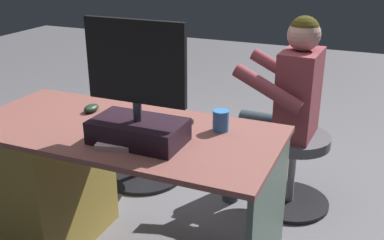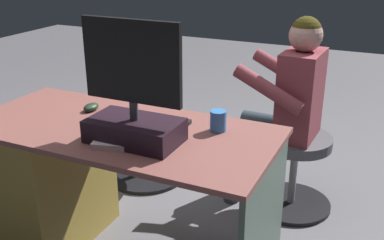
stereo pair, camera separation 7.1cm
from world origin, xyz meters
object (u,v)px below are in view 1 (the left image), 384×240
tv_remote (102,130)px  visitor_chair (292,163)px  desk (61,178)px  teddy_bear (141,88)px  monitor (137,110)px  keyboard (147,120)px  cup (221,121)px  person (283,99)px  office_chair_teddy (143,143)px  computer_mouse (91,108)px

tv_remote → visitor_chair: tv_remote is taller
desk → teddy_bear: teddy_bear is taller
monitor → tv_remote: monitor is taller
keyboard → monitor: bearing=110.0°
monitor → tv_remote: bearing=-7.9°
monitor → teddy_bear: monitor is taller
visitor_chair → monitor: bearing=62.7°
cup → visitor_chair: bearing=-107.1°
teddy_bear → person: 0.92m
cup → office_chair_teddy: size_ratio=0.17×
office_chair_teddy → person: 1.01m
keyboard → teddy_bear: teddy_bear is taller
computer_mouse → keyboard: bearing=177.1°
desk → cup: (-0.81, -0.15, 0.39)m
keyboard → computer_mouse: (0.32, -0.02, 0.01)m
computer_mouse → office_chair_teddy: size_ratio=0.18×
person → monitor: bearing=66.7°
desk → tv_remote: 0.48m
keyboard → office_chair_teddy: size_ratio=0.77×
computer_mouse → office_chair_teddy: computer_mouse is taller
visitor_chair → person: bearing=2.5°
office_chair_teddy → person: size_ratio=0.47×
keyboard → office_chair_teddy: keyboard is taller
computer_mouse → office_chair_teddy: bearing=-81.0°
cup → tv_remote: bearing=25.0°
desk → office_chair_teddy: desk is taller
visitor_chair → cup: bearing=72.9°
monitor → person: bearing=-113.3°
cup → office_chair_teddy: cup is taller
person → office_chair_teddy: bearing=2.5°
desk → monitor: bearing=169.4°
visitor_chair → person: person is taller
tv_remote → cup: bearing=-166.7°
keyboard → visitor_chair: bearing=-127.5°
office_chair_teddy → person: person is taller
monitor → computer_mouse: (0.40, -0.23, -0.13)m
keyboard → person: person is taller
monitor → office_chair_teddy: bearing=-60.9°
keyboard → tv_remote: (0.13, 0.18, -0.00)m
desk → person: bearing=-137.8°
monitor → tv_remote: 0.25m
monitor → teddy_bear: (0.51, -0.92, -0.23)m
monitor → computer_mouse: bearing=-29.9°
computer_mouse → visitor_chair: (-0.89, -0.73, -0.47)m
monitor → keyboard: bearing=-70.0°
cup → visitor_chair: size_ratio=0.20×
tv_remote → office_chair_teddy: size_ratio=0.28×
monitor → office_chair_teddy: size_ratio=0.94×
monitor → teddy_bear: 1.08m
office_chair_teddy → teddy_bear: teddy_bear is taller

